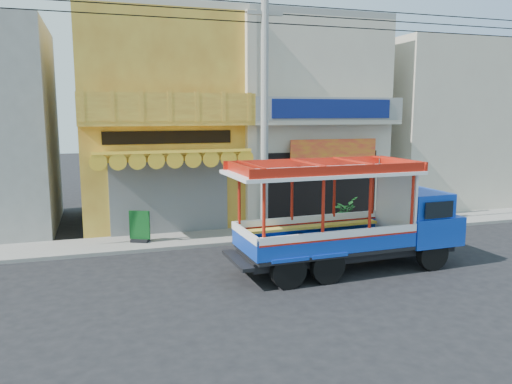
# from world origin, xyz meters

# --- Properties ---
(ground) EXTENTS (90.00, 90.00, 0.00)m
(ground) POSITION_xyz_m (0.00, 0.00, 0.00)
(ground) COLOR black
(ground) RESTS_ON ground
(sidewalk) EXTENTS (30.00, 2.00, 0.12)m
(sidewalk) POSITION_xyz_m (0.00, 4.00, 0.06)
(sidewalk) COLOR slate
(sidewalk) RESTS_ON ground
(shophouse_left) EXTENTS (6.00, 7.50, 8.24)m
(shophouse_left) POSITION_xyz_m (-4.00, 7.96, 4.11)
(shophouse_left) COLOR #B67C28
(shophouse_left) RESTS_ON ground
(shophouse_right) EXTENTS (6.00, 6.75, 8.24)m
(shophouse_right) POSITION_xyz_m (2.00, 7.96, 4.11)
(shophouse_right) COLOR #BEB19C
(shophouse_right) RESTS_ON ground
(party_pilaster) EXTENTS (0.35, 0.30, 8.00)m
(party_pilaster) POSITION_xyz_m (-1.00, 4.85, 4.00)
(party_pilaster) COLOR #BEB19C
(party_pilaster) RESTS_ON ground
(filler_building_right) EXTENTS (6.00, 6.00, 7.60)m
(filler_building_right) POSITION_xyz_m (9.00, 8.00, 3.80)
(filler_building_right) COLOR #BEB19C
(filler_building_right) RESTS_ON ground
(utility_pole) EXTENTS (28.00, 0.26, 9.00)m
(utility_pole) POSITION_xyz_m (-0.85, 3.30, 5.03)
(utility_pole) COLOR gray
(utility_pole) RESTS_ON ground
(songthaew_truck) EXTENTS (6.73, 2.47, 3.10)m
(songthaew_truck) POSITION_xyz_m (0.68, -0.45, 1.50)
(songthaew_truck) COLOR black
(songthaew_truck) RESTS_ON ground
(green_sign) EXTENTS (0.66, 0.54, 1.06)m
(green_sign) POSITION_xyz_m (-5.18, 3.94, 0.57)
(green_sign) COLOR black
(green_sign) RESTS_ON sidewalk
(potted_plant_a) EXTENTS (1.26, 1.27, 1.06)m
(potted_plant_a) POSITION_xyz_m (2.62, 4.26, 0.65)
(potted_plant_a) COLOR #195822
(potted_plant_a) RESTS_ON sidewalk
(potted_plant_c) EXTENTS (0.51, 0.51, 0.85)m
(potted_plant_c) POSITION_xyz_m (5.22, 4.70, 0.54)
(potted_plant_c) COLOR #195822
(potted_plant_c) RESTS_ON sidewalk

